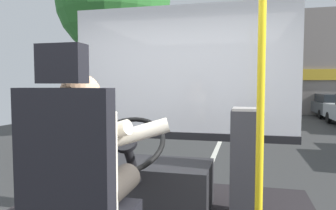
% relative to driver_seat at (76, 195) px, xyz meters
% --- Properties ---
extents(ground, '(18.00, 44.00, 0.06)m').
position_rel_driver_seat_xyz_m(ground, '(0.13, 9.19, -1.17)').
color(ground, '#363636').
extents(driver_seat, '(0.48, 0.48, 1.27)m').
position_rel_driver_seat_xyz_m(driver_seat, '(0.00, 0.00, 0.00)').
color(driver_seat, black).
rests_on(driver_seat, bus_floor).
extents(bus_driver, '(0.80, 0.60, 0.73)m').
position_rel_driver_seat_xyz_m(bus_driver, '(-0.00, 0.12, 0.14)').
color(bus_driver, '#332D28').
rests_on(bus_driver, driver_seat).
extents(steering_console, '(1.10, 1.04, 0.83)m').
position_rel_driver_seat_xyz_m(steering_console, '(0.00, 1.17, -0.30)').
color(steering_console, black).
rests_on(steering_console, bus_floor).
extents(handrail_pole, '(0.04, 0.04, 2.03)m').
position_rel_driver_seat_xyz_m(handrail_pole, '(0.91, 0.44, 0.49)').
color(handrail_pole, yellow).
rests_on(handrail_pole, bus_floor).
extents(fare_box, '(0.25, 0.26, 0.89)m').
position_rel_driver_seat_xyz_m(fare_box, '(0.84, 1.20, -0.08)').
color(fare_box, '#333338').
rests_on(fare_box, bus_floor).
extents(windshield_panel, '(2.50, 0.08, 1.48)m').
position_rel_driver_seat_xyz_m(windshield_panel, '(0.13, 2.01, 0.52)').
color(windshield_panel, silver).
extents(street_tree, '(3.38, 3.38, 5.88)m').
position_rel_driver_seat_xyz_m(street_tree, '(-3.02, 7.47, 3.04)').
color(street_tree, '#4C3828').
rests_on(street_tree, ground).
extents(parked_car_charcoal, '(2.01, 4.30, 1.20)m').
position_rel_driver_seat_xyz_m(parked_car_charcoal, '(5.40, 16.50, -0.52)').
color(parked_car_charcoal, '#474C51').
rests_on(parked_car_charcoal, ground).
extents(parked_car_black, '(1.97, 3.96, 1.44)m').
position_rel_driver_seat_xyz_m(parked_car_black, '(5.06, 22.32, -0.40)').
color(parked_car_black, black).
rests_on(parked_car_black, ground).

